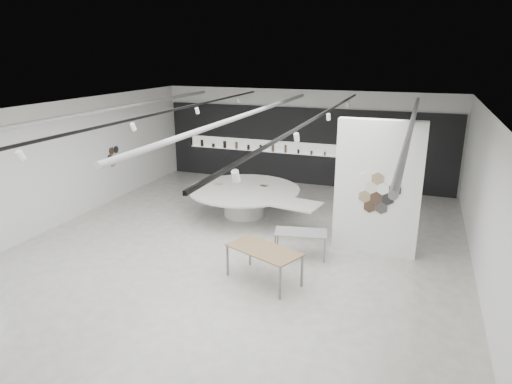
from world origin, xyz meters
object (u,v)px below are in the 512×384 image
(display_island, at_px, (246,198))
(sample_table_wood, at_px, (264,251))
(partition_column, at_px, (378,189))
(sample_table_stone, at_px, (301,234))
(kitchen_counter, at_px, (381,181))

(display_island, bearing_deg, sample_table_wood, -52.88)
(partition_column, distance_m, sample_table_stone, 2.33)
(display_island, xyz_separation_m, kitchen_counter, (3.96, 4.08, -0.10))
(sample_table_wood, height_order, sample_table_stone, sample_table_wood)
(sample_table_wood, relative_size, kitchen_counter, 1.08)
(display_island, relative_size, kitchen_counter, 2.73)
(partition_column, xyz_separation_m, display_island, (-4.28, 1.47, -1.19))
(partition_column, bearing_deg, sample_table_stone, -151.83)
(partition_column, height_order, sample_table_stone, partition_column)
(sample_table_stone, bearing_deg, sample_table_wood, -105.85)
(kitchen_counter, bearing_deg, display_island, -136.73)
(kitchen_counter, bearing_deg, sample_table_wood, -105.85)
(display_island, relative_size, sample_table_stone, 3.38)
(sample_table_stone, bearing_deg, display_island, 135.94)
(partition_column, distance_m, sample_table_wood, 3.58)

